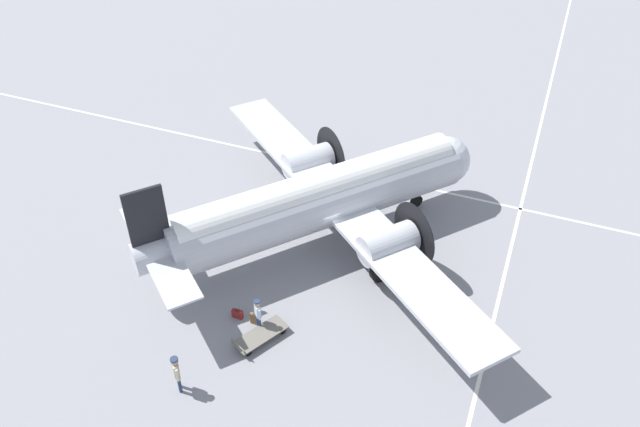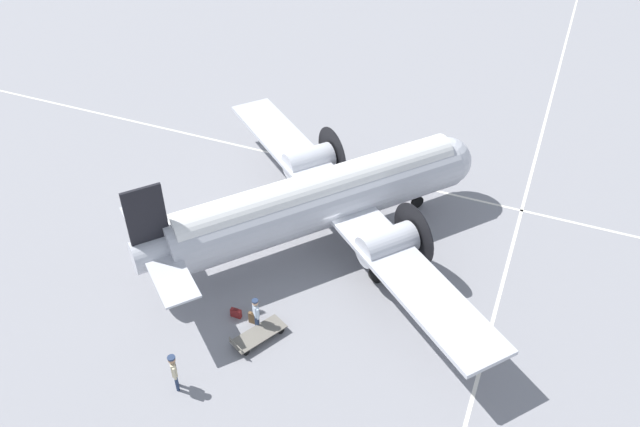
# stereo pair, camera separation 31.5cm
# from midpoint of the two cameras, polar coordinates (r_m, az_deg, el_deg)

# --- Properties ---
(ground_plane) EXTENTS (300.00, 300.00, 0.00)m
(ground_plane) POSITION_cam_midpoint_polar(r_m,az_deg,el_deg) (31.02, -0.29, -2.48)
(ground_plane) COLOR gray
(apron_line_eastwest) EXTENTS (120.00, 0.16, 0.01)m
(apron_line_eastwest) POSITION_cam_midpoint_polar(r_m,az_deg,el_deg) (35.78, 3.54, 3.66)
(apron_line_eastwest) COLOR silver
(apron_line_eastwest) RESTS_ON ground_plane
(apron_line_northsouth) EXTENTS (0.16, 120.00, 0.01)m
(apron_line_northsouth) POSITION_cam_midpoint_polar(r_m,az_deg,el_deg) (29.71, 15.96, -6.53)
(apron_line_northsouth) COLOR silver
(apron_line_northsouth) RESTS_ON ground_plane
(airliner_main) EXTENTS (18.77, 17.73, 5.88)m
(airliner_main) POSITION_cam_midpoint_polar(r_m,az_deg,el_deg) (29.60, 0.44, 1.55)
(airliner_main) COLOR silver
(airliner_main) RESTS_ON ground_plane
(crew_foreground) EXTENTS (0.43, 0.49, 1.81)m
(crew_foreground) POSITION_cam_midpoint_polar(r_m,az_deg,el_deg) (24.69, -13.36, -13.78)
(crew_foreground) COLOR navy
(crew_foreground) RESTS_ON ground_plane
(passenger_boarding) EXTENTS (0.43, 0.42, 1.66)m
(passenger_boarding) POSITION_cam_midpoint_polar(r_m,az_deg,el_deg) (26.28, -6.07, -8.89)
(passenger_boarding) COLOR navy
(passenger_boarding) RESTS_ON ground_plane
(suitcase_near_door) EXTENTS (0.48, 0.18, 0.46)m
(suitcase_near_door) POSITION_cam_midpoint_polar(r_m,az_deg,el_deg) (27.42, -7.89, -9.08)
(suitcase_near_door) COLOR maroon
(suitcase_near_door) RESTS_ON ground_plane
(suitcase_upright_spare) EXTENTS (0.45, 0.14, 0.62)m
(suitcase_upright_spare) POSITION_cam_midpoint_polar(r_m,az_deg,el_deg) (27.02, -6.26, -9.56)
(suitcase_upright_spare) COLOR brown
(suitcase_upright_spare) RESTS_ON ground_plane
(baggage_cart) EXTENTS (1.87, 2.49, 0.56)m
(baggage_cart) POSITION_cam_midpoint_polar(r_m,az_deg,el_deg) (26.42, -5.82, -11.00)
(baggage_cart) COLOR #6B665B
(baggage_cart) RESTS_ON ground_plane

